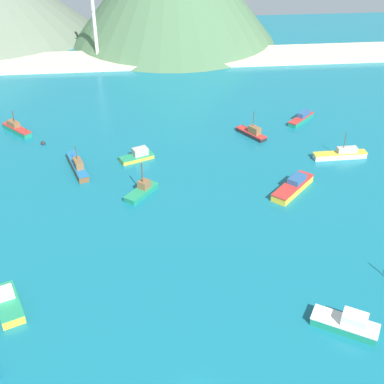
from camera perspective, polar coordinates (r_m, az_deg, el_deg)
The scene contains 14 objects.
ground at distance 81.84m, azimuth -1.87°, elevation -5.08°, with size 260.00×280.00×0.50m.
fishing_boat_0 at distance 94.11m, azimuth 11.19°, elevation 0.61°, with size 9.54×9.86×2.44m.
fishing_boat_1 at distance 120.05m, azimuth -18.92°, elevation 6.67°, with size 7.38×7.74×5.03m.
fishing_boat_4 at distance 103.17m, azimuth -6.04°, elevation 4.06°, with size 7.20×4.95×2.34m.
fishing_boat_5 at distance 107.38m, azimuth 16.24°, elevation 4.06°, with size 10.87×2.19×5.68m.
fishing_boat_6 at distance 101.14m, azimuth -12.59°, elevation 2.85°, with size 5.27×11.15×5.55m.
fishing_boat_7 at distance 91.80m, azimuth -5.58°, elevation 0.17°, with size 6.37×7.16×6.23m.
fishing_boat_10 at distance 69.39m, azimuth 16.85°, elevation -13.78°, with size 8.55×6.76×2.85m.
fishing_boat_12 at distance 73.36m, azimuth -19.79°, elevation -11.52°, with size 5.55×8.02×2.54m.
fishing_boat_14 at distance 121.54m, azimuth 12.08°, elevation 8.03°, with size 7.46×7.51×2.15m.
fishing_boat_15 at distance 112.62m, azimuth 6.68°, elevation 6.56°, with size 5.86×7.67×5.92m.
buoy_0 at distance 113.23m, azimuth -16.20°, elevation 5.20°, with size 0.99×0.99×0.99m.
beach_strip at distance 160.22m, azimuth -4.27°, elevation 14.52°, with size 247.00×16.78×1.20m, color beige.
radio_tower at distance 159.44m, azimuth -10.83°, elevation 18.36°, with size 2.41×1.93×24.15m.
Camera 1 is at (-3.95, -34.86, 49.50)m, focal length 48.04 mm.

